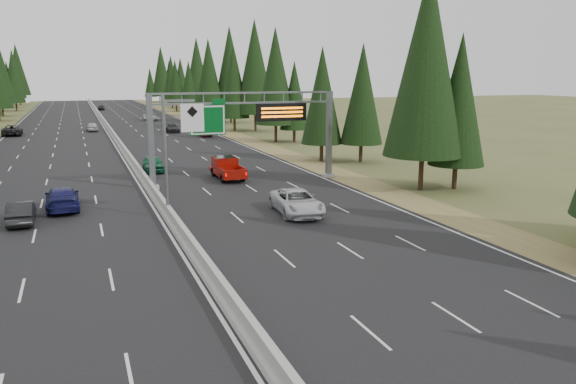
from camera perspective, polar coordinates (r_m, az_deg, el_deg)
The scene contains 17 objects.
road at distance 91.85m, azimuth -17.41°, elevation 5.50°, with size 32.00×260.00×0.08m, color black.
shoulder_right at distance 94.56m, azimuth -6.54°, elevation 6.12°, with size 3.60×260.00×0.06m, color olive.
median_barrier at distance 91.81m, azimuth -17.43°, elevation 5.73°, with size 0.70×260.00×0.85m.
sign_gantry at distance 48.41m, azimuth -3.63°, elevation 7.03°, with size 16.75×0.98×7.80m.
hov_sign_pole at distance 36.95m, azimuth -11.47°, elevation 4.48°, with size 2.80×0.50×8.00m.
tree_row_right at distance 88.00m, azimuth -2.69°, elevation 11.72°, with size 11.43×240.77×18.62m.
silver_minivan at distance 37.88m, azimuth 0.90°, elevation -1.00°, with size 2.68×5.80×1.61m, color silver.
red_pickup at distance 51.26m, azimuth -6.31°, elevation 2.59°, with size 2.09×5.84×1.90m.
car_ahead_green at distance 56.09m, azimuth -13.57°, elevation 2.81°, with size 1.77×4.41×1.50m, color #16623D.
car_ahead_dkred at distance 87.04m, azimuth -8.52°, elevation 6.09°, with size 1.53×4.37×1.44m, color #5A0C1D.
car_ahead_dkgrey at distance 94.20m, azimuth -11.74°, elevation 6.39°, with size 1.95×4.79×1.39m, color black.
car_ahead_white at distance 119.63m, azimuth -13.85°, elevation 7.45°, with size 2.63×5.71×1.59m, color beige.
car_ahead_far at distance 158.96m, azimuth -18.45°, elevation 8.15°, with size 1.63×4.04×1.38m, color black.
car_onc_near at distance 39.22m, azimuth -25.48°, elevation -1.86°, with size 1.52×4.37×1.44m, color black.
car_onc_blue at distance 42.10m, azimuth -21.95°, elevation -0.59°, with size 2.22×5.46×1.58m, color #171750.
car_onc_white at distance 99.46m, azimuth -19.29°, elevation 6.27°, with size 1.73×4.31×1.47m, color #B7B7B7.
car_onc_far at distance 97.24m, azimuth -26.23°, elevation 5.66°, with size 2.74×5.94×1.65m, color black.
Camera 1 is at (-5.28, -11.23, 9.30)m, focal length 35.00 mm.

